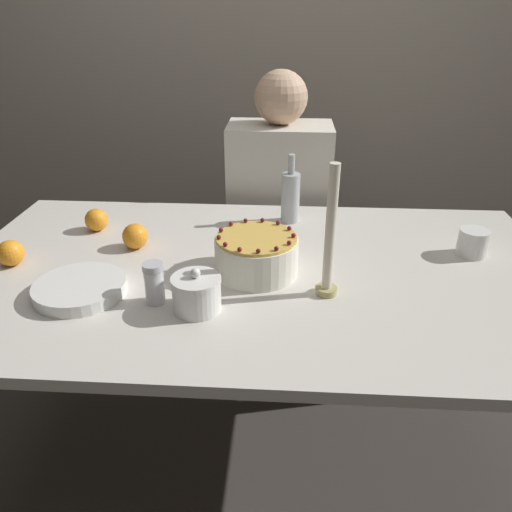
{
  "coord_description": "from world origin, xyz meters",
  "views": [
    {
      "loc": [
        0.07,
        -1.22,
        1.4
      ],
      "look_at": [
        -0.0,
        -0.02,
        0.79
      ],
      "focal_mm": 35.0,
      "sensor_mm": 36.0,
      "label": 1
    }
  ],
  "objects_px": {
    "cake": "(256,255)",
    "sugar_bowl": "(197,293)",
    "bottle": "(290,196)",
    "person_man_blue_shirt": "(278,238)",
    "sugar_shaker": "(154,283)",
    "candle": "(330,243)"
  },
  "relations": [
    {
      "from": "cake",
      "to": "sugar_bowl",
      "type": "distance_m",
      "value": 0.23
    },
    {
      "from": "bottle",
      "to": "person_man_blue_shirt",
      "type": "xyz_separation_m",
      "value": [
        -0.04,
        0.34,
        -0.31
      ]
    },
    {
      "from": "sugar_bowl",
      "to": "bottle",
      "type": "bearing_deg",
      "value": 68.57
    },
    {
      "from": "cake",
      "to": "sugar_shaker",
      "type": "bearing_deg",
      "value": -144.77
    },
    {
      "from": "cake",
      "to": "sugar_bowl",
      "type": "relative_size",
      "value": 1.88
    },
    {
      "from": "sugar_shaker",
      "to": "candle",
      "type": "height_order",
      "value": "candle"
    },
    {
      "from": "candle",
      "to": "person_man_blue_shirt",
      "type": "bearing_deg",
      "value": 99.65
    },
    {
      "from": "candle",
      "to": "bottle",
      "type": "relative_size",
      "value": 1.48
    },
    {
      "from": "sugar_bowl",
      "to": "person_man_blue_shirt",
      "type": "xyz_separation_m",
      "value": [
        0.18,
        0.9,
        -0.27
      ]
    },
    {
      "from": "sugar_shaker",
      "to": "person_man_blue_shirt",
      "type": "relative_size",
      "value": 0.09
    },
    {
      "from": "candle",
      "to": "person_man_blue_shirt",
      "type": "relative_size",
      "value": 0.29
    },
    {
      "from": "candle",
      "to": "bottle",
      "type": "bearing_deg",
      "value": 101.35
    },
    {
      "from": "sugar_shaker",
      "to": "bottle",
      "type": "relative_size",
      "value": 0.46
    },
    {
      "from": "sugar_shaker",
      "to": "candle",
      "type": "distance_m",
      "value": 0.44
    },
    {
      "from": "sugar_shaker",
      "to": "person_man_blue_shirt",
      "type": "bearing_deg",
      "value": 72.03
    },
    {
      "from": "sugar_bowl",
      "to": "person_man_blue_shirt",
      "type": "bearing_deg",
      "value": 78.95
    },
    {
      "from": "sugar_bowl",
      "to": "sugar_shaker",
      "type": "bearing_deg",
      "value": 166.48
    },
    {
      "from": "sugar_bowl",
      "to": "candle",
      "type": "xyz_separation_m",
      "value": [
        0.31,
        0.09,
        0.1
      ]
    },
    {
      "from": "cake",
      "to": "person_man_blue_shirt",
      "type": "distance_m",
      "value": 0.76
    },
    {
      "from": "sugar_shaker",
      "to": "bottle",
      "type": "height_order",
      "value": "bottle"
    },
    {
      "from": "sugar_bowl",
      "to": "person_man_blue_shirt",
      "type": "distance_m",
      "value": 0.96
    },
    {
      "from": "cake",
      "to": "sugar_bowl",
      "type": "bearing_deg",
      "value": -123.71
    }
  ]
}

